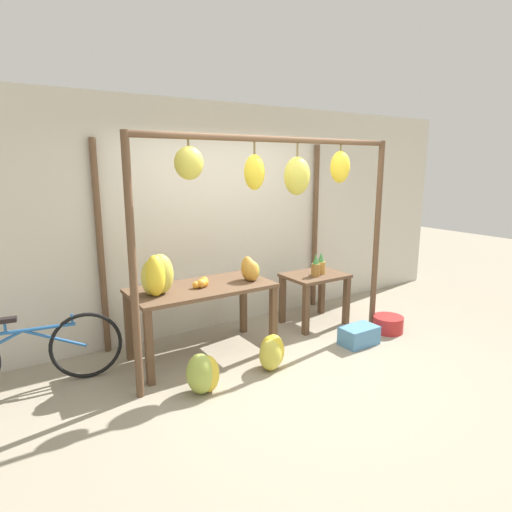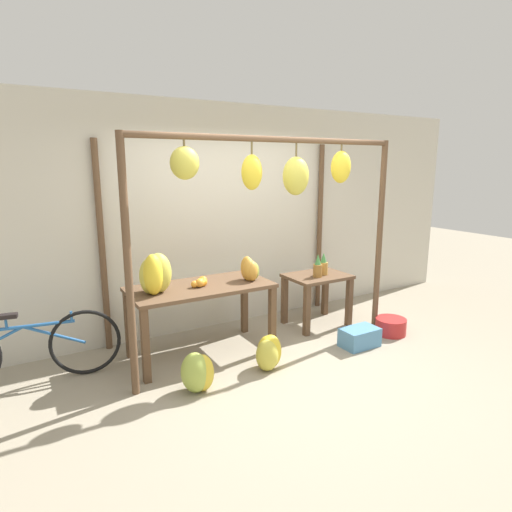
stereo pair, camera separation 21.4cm
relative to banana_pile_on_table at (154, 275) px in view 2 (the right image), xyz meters
name	(u,v)px [view 2 (the right image)]	position (x,y,z in m)	size (l,w,h in m)	color
ground_plane	(294,371)	(1.15, -0.83, -0.98)	(20.00, 20.00, 0.00)	gray
shop_wall_back	(222,218)	(1.15, 0.79, 0.42)	(8.00, 0.08, 2.80)	beige
stall_awning	(265,196)	(1.15, -0.25, 0.76)	(3.08, 1.31, 2.33)	brown
display_table_main	(201,296)	(0.51, 0.03, -0.31)	(1.52, 0.75, 0.79)	brown
display_table_side	(317,286)	(2.16, 0.11, -0.46)	(0.78, 0.59, 0.67)	brown
banana_pile_on_table	(154,275)	(0.00, 0.00, 0.00)	(0.39, 0.40, 0.42)	gold
orange_pile	(201,282)	(0.50, 0.00, -0.15)	(0.21, 0.17, 0.10)	orange
pineapple_cluster	(321,266)	(2.16, 0.05, -0.18)	(0.25, 0.17, 0.30)	#B27F38
banana_pile_ground_left	(198,373)	(0.16, -0.70, -0.79)	(0.38, 0.37, 0.38)	gold
banana_pile_ground_right	(268,353)	(0.96, -0.64, -0.80)	(0.36, 0.32, 0.36)	yellow
fruit_crate_white	(360,337)	(2.16, -0.70, -0.87)	(0.43, 0.27, 0.22)	#4C84B2
blue_bucket	(391,326)	(2.75, -0.62, -0.88)	(0.37, 0.37, 0.20)	#AD2323
parked_bicycle	(25,349)	(-1.19, 0.26, -0.62)	(1.71, 0.31, 0.71)	black
papaya_pile	(250,270)	(1.07, -0.06, -0.07)	(0.23, 0.26, 0.27)	#93A33D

